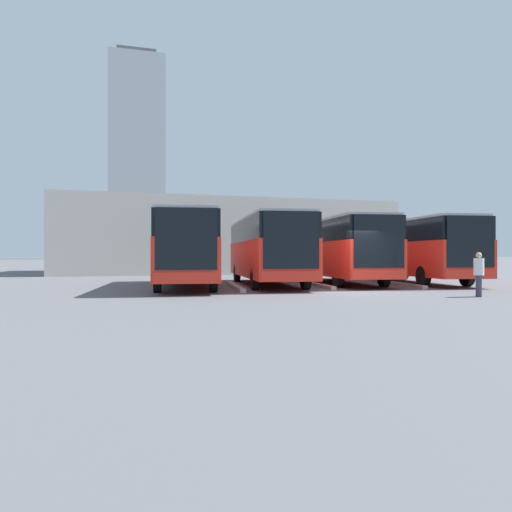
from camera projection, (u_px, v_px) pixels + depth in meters
ground_plane at (358, 292)px, 19.88m from camera, size 600.00×600.00×0.00m
bus_0 at (412, 248)px, 26.76m from camera, size 3.98×11.18×3.30m
curb_divider_0 at (396, 284)px, 24.63m from camera, size 1.08×6.07×0.15m
bus_1 at (338, 248)px, 26.16m from camera, size 3.98×11.18×3.30m
curb_divider_1 at (315, 284)px, 24.03m from camera, size 1.08×6.07×0.15m
bus_2 at (267, 248)px, 24.54m from camera, size 3.98×11.18×3.30m
curb_divider_2 at (235, 286)px, 22.41m from camera, size 1.08×6.07×0.15m
bus_3 at (185, 247)px, 23.14m from camera, size 3.98×11.18×3.30m
pedestrian at (479, 273)px, 17.67m from camera, size 0.48×0.48×1.58m
station_building at (222, 238)px, 43.39m from camera, size 27.45×14.68×5.96m
office_tower at (136, 158)px, 199.43m from camera, size 21.41×21.41×81.87m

